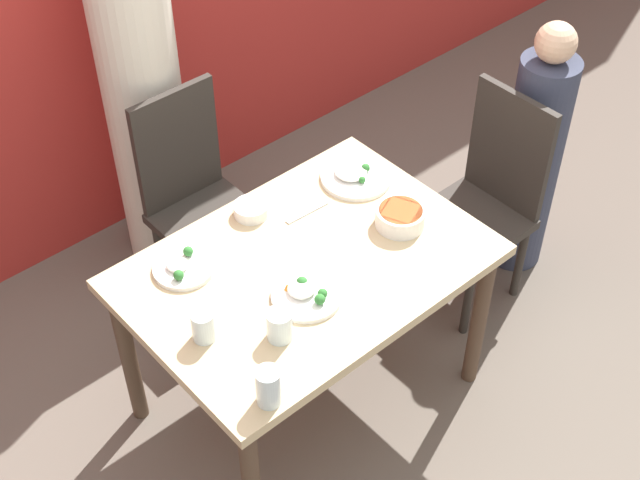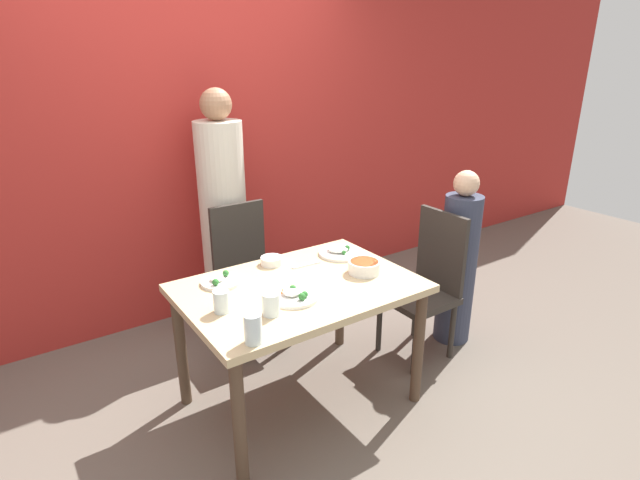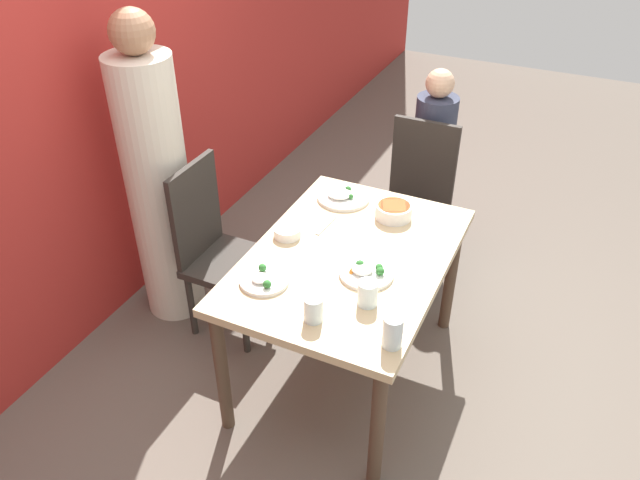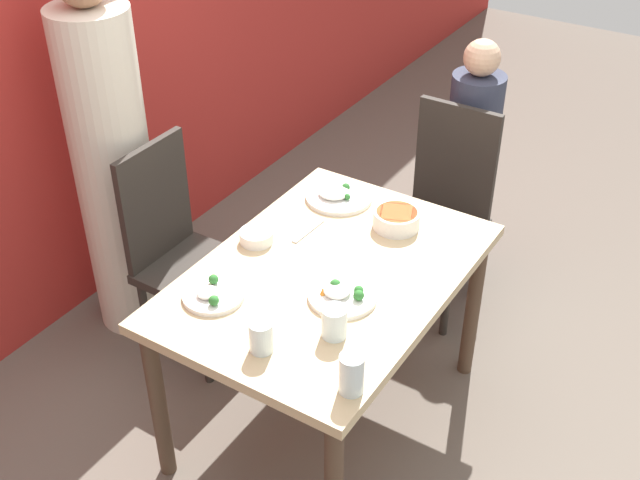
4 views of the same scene
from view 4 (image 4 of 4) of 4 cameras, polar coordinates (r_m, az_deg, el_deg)
name	(u,v)px [view 4 (image 4 of 4)]	position (r m, az deg, el deg)	size (l,w,h in m)	color
ground_plane	(327,416)	(3.31, 0.47, -12.39)	(10.00, 10.00, 0.00)	#60564C
wall_back	(19,26)	(3.39, -20.64, 14.06)	(10.00, 0.06, 2.70)	#A82823
dining_table	(327,292)	(2.88, 0.53, -3.69)	(1.21, 0.84, 0.73)	tan
chair_adult_spot	(180,249)	(3.39, -9.92, -0.60)	(0.40, 0.40, 0.95)	#2D2823
chair_child_spot	(442,207)	(3.65, 8.65, 2.35)	(0.40, 0.40, 0.95)	#2D2823
person_adult	(113,169)	(3.44, -14.49, 4.90)	(0.32, 0.32, 1.67)	beige
person_child	(469,169)	(3.85, 10.52, 4.97)	(0.24, 0.24, 1.19)	#33384C
bowl_curry	(397,219)	(3.04, 5.46, 1.51)	(0.18, 0.18, 0.07)	white
plate_rice_adult	(213,294)	(2.72, -7.63, -3.85)	(0.21, 0.21, 0.05)	white
plate_rice_child	(342,294)	(2.69, 1.58, -3.89)	(0.23, 0.23, 0.06)	white
plate_noodles	(338,195)	(3.21, 1.29, 3.19)	(0.27, 0.27, 0.05)	white
bowl_rice_small	(256,236)	(2.96, -4.54, 0.28)	(0.13, 0.13, 0.05)	white
glass_water_tall	(261,337)	(2.48, -4.20, -6.86)	(0.08, 0.08, 0.11)	silver
glass_water_short	(334,322)	(2.53, 1.02, -5.85)	(0.08, 0.08, 0.11)	silver
glass_water_center	(352,374)	(2.34, 2.26, -9.48)	(0.08, 0.08, 0.13)	silver
fork_steel	(308,231)	(3.02, -0.84, 0.64)	(0.18, 0.03, 0.01)	silver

